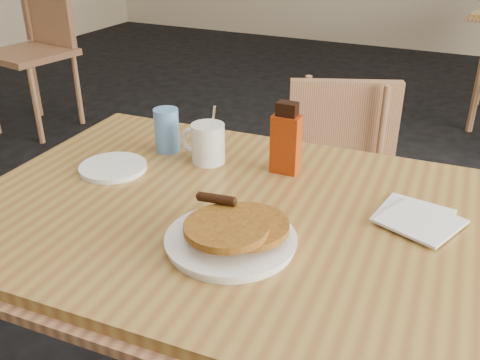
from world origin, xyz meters
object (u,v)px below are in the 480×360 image
pancake_plate (231,234)px  syrup_bottle (286,140)px  main_table (249,227)px  blue_tumbler (167,130)px  chair_main_far (332,182)px  chair_wall_extra (37,32)px  coffee_mug (207,143)px

pancake_plate → syrup_bottle: 0.35m
main_table → blue_tumbler: bearing=148.7°
main_table → chair_main_far: (-0.01, 0.71, -0.22)m
pancake_plate → syrup_bottle: syrup_bottle is taller
chair_main_far → syrup_bottle: (0.01, -0.49, 0.34)m
pancake_plate → main_table: bearing=100.2°
chair_wall_extra → blue_tumbler: bearing=-28.1°
coffee_mug → syrup_bottle: (0.20, 0.03, 0.03)m
main_table → syrup_bottle: (-0.00, 0.22, 0.12)m
chair_wall_extra → blue_tumbler: (1.94, -1.49, 0.18)m
syrup_bottle → blue_tumbler: (-0.33, -0.01, -0.02)m
main_table → coffee_mug: coffee_mug is taller
chair_main_far → coffee_mug: bearing=-131.8°
main_table → syrup_bottle: size_ratio=7.39×
syrup_bottle → pancake_plate: bearing=-86.7°
pancake_plate → blue_tumbler: bearing=136.8°
pancake_plate → blue_tumbler: size_ratio=2.20×
coffee_mug → main_table: bearing=-60.3°
main_table → chair_wall_extra: size_ratio=1.26×
main_table → chair_wall_extra: 2.83m
chair_main_far → chair_wall_extra: 2.47m
syrup_bottle → coffee_mug: bearing=-172.0°
syrup_bottle → chair_main_far: bearing=90.2°
coffee_mug → blue_tumbler: 0.13m
pancake_plate → syrup_bottle: (-0.02, 0.35, 0.06)m
coffee_mug → blue_tumbler: coffee_mug is taller
main_table → blue_tumbler: blue_tumbler is taller
coffee_mug → pancake_plate: bearing=-72.4°
chair_main_far → chair_wall_extra: chair_wall_extra is taller
pancake_plate → coffee_mug: size_ratio=1.60×
blue_tumbler → chair_wall_extra: bearing=142.6°
pancake_plate → blue_tumbler: 0.49m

